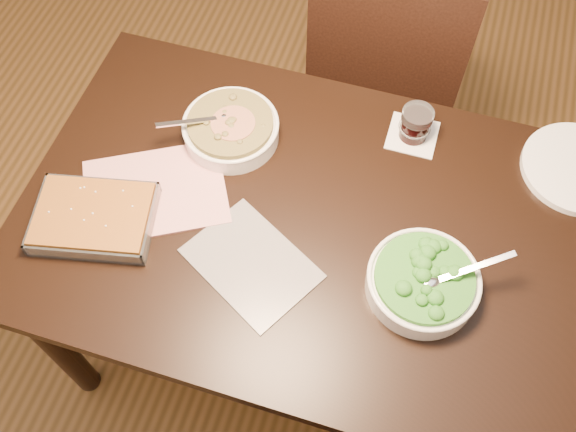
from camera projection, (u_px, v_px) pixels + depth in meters
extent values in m
plane|color=#412C12|center=(303.00, 331.00, 2.18)|extent=(4.00, 4.00, 0.00)
cube|color=black|center=(309.00, 225.00, 1.56)|extent=(1.40, 0.90, 0.04)
cube|color=black|center=(309.00, 239.00, 1.62)|extent=(1.26, 0.76, 0.08)
cylinder|color=black|center=(56.00, 345.00, 1.79)|extent=(0.07, 0.07, 0.71)
cylinder|color=black|center=(160.00, 142.00, 2.15)|extent=(0.07, 0.07, 0.71)
cylinder|color=black|center=(533.00, 237.00, 1.97)|extent=(0.07, 0.07, 0.71)
cube|color=#C5384C|center=(155.00, 192.00, 1.58)|extent=(0.42, 0.39, 0.01)
cube|color=#26242C|center=(251.00, 263.00, 1.48)|extent=(0.35, 0.32, 0.01)
cube|color=white|center=(412.00, 135.00, 1.67)|extent=(0.13, 0.13, 0.00)
cylinder|color=white|center=(231.00, 131.00, 1.65)|extent=(0.25, 0.25, 0.05)
torus|color=white|center=(230.00, 124.00, 1.62)|extent=(0.25, 0.25, 0.01)
cylinder|color=#32280D|center=(230.00, 123.00, 1.62)|extent=(0.22, 0.22, 0.02)
cube|color=silver|center=(202.00, 128.00, 1.59)|extent=(0.13, 0.11, 0.05)
cylinder|color=maroon|center=(233.00, 123.00, 1.61)|extent=(0.11, 0.11, 0.00)
cylinder|color=white|center=(422.00, 283.00, 1.43)|extent=(0.25, 0.25, 0.05)
torus|color=white|center=(424.00, 278.00, 1.40)|extent=(0.25, 0.25, 0.01)
cylinder|color=#1B5012|center=(425.00, 277.00, 1.40)|extent=(0.22, 0.22, 0.02)
cube|color=silver|center=(460.00, 266.00, 1.40)|extent=(0.15, 0.10, 0.05)
cube|color=silver|center=(97.00, 223.00, 1.53)|extent=(0.32, 0.26, 0.01)
cube|color=#4F2C0B|center=(94.00, 217.00, 1.51)|extent=(0.30, 0.24, 0.04)
cube|color=silver|center=(104.00, 183.00, 1.56)|extent=(0.27, 0.06, 0.04)
cube|color=silver|center=(84.00, 255.00, 1.46)|extent=(0.27, 0.06, 0.04)
cube|color=silver|center=(151.00, 223.00, 1.51)|extent=(0.05, 0.20, 0.04)
cube|color=silver|center=(38.00, 213.00, 1.52)|extent=(0.05, 0.20, 0.04)
cylinder|color=black|center=(415.00, 127.00, 1.64)|extent=(0.07, 0.07, 0.07)
cylinder|color=silver|center=(418.00, 115.00, 1.60)|extent=(0.08, 0.08, 0.02)
cube|color=black|center=(392.00, 62.00, 2.17)|extent=(0.49, 0.49, 0.04)
cylinder|color=black|center=(448.00, 85.00, 2.45)|extent=(0.04, 0.04, 0.45)
cylinder|color=black|center=(423.00, 167.00, 2.25)|extent=(0.04, 0.04, 0.45)
cylinder|color=black|center=(346.00, 59.00, 2.52)|extent=(0.04, 0.04, 0.45)
cylinder|color=black|center=(314.00, 136.00, 2.32)|extent=(0.04, 0.04, 0.45)
cube|color=black|center=(386.00, 48.00, 1.84)|extent=(0.47, 0.06, 0.50)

